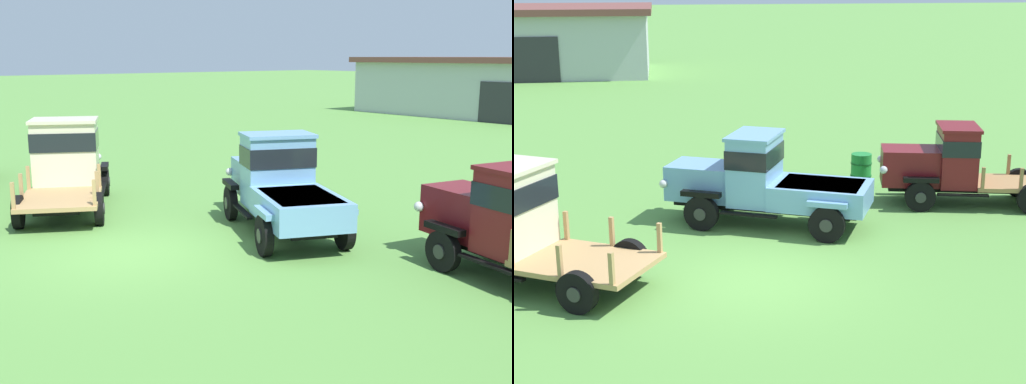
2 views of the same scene
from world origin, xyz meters
TOP-DOWN VIEW (x-y plane):
  - ground_plane at (0.00, 0.00)m, footprint 240.00×240.00m
  - vintage_truck_midrow_center at (0.59, 3.47)m, footprint 5.05×3.38m
  - vintage_truck_far_side at (5.52, 4.52)m, footprint 4.70×2.47m
  - oil_drum_beside_row at (3.78, 6.63)m, footprint 0.60×0.60m

SIDE VIEW (x-z plane):
  - ground_plane at x=0.00m, z-range 0.00..0.00m
  - oil_drum_beside_row at x=3.78m, z-range 0.00..0.88m
  - vintage_truck_far_side at x=5.52m, z-range 0.01..2.07m
  - vintage_truck_midrow_center at x=0.59m, z-range -0.04..2.15m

